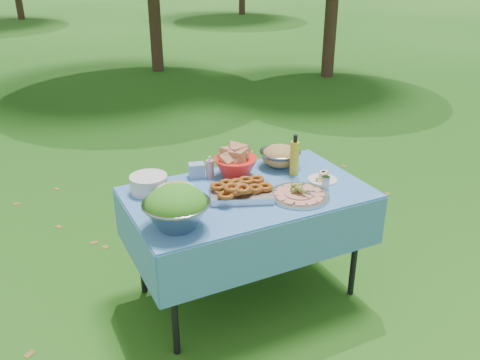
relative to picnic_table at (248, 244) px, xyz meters
name	(u,v)px	position (x,y,z in m)	size (l,w,h in m)	color
ground	(247,292)	(0.00, 0.00, -0.38)	(80.00, 80.00, 0.00)	#0B370A
picnic_table	(248,244)	(0.00, 0.00, 0.00)	(1.46, 0.86, 0.76)	#78B7E8
salad_bowl	(176,207)	(-0.54, -0.22, 0.50)	(0.36, 0.36, 0.24)	gray
pasta_bowl_white	(176,193)	(-0.45, 0.05, 0.44)	(0.23, 0.23, 0.13)	silver
plate_stack	(149,183)	(-0.54, 0.28, 0.43)	(0.23, 0.23, 0.10)	silver
wipes_box	(197,170)	(-0.20, 0.34, 0.43)	(0.10, 0.07, 0.09)	#84A7CC
sanitizer_bottle	(210,167)	(-0.12, 0.30, 0.45)	(0.05, 0.05, 0.15)	#CD8598
bread_bowl	(236,162)	(0.04, 0.25, 0.48)	(0.28, 0.28, 0.19)	red
pasta_bowl_steel	(280,156)	(0.38, 0.27, 0.45)	(0.27, 0.27, 0.15)	gray
fried_tray	(241,190)	(-0.07, -0.04, 0.42)	(0.37, 0.26, 0.09)	silver
charcuterie_platter	(299,190)	(0.24, -0.20, 0.42)	(0.37, 0.37, 0.08)	#B0B1B7
oil_bottle	(295,155)	(0.39, 0.10, 0.52)	(0.06, 0.06, 0.27)	gold
cheese_plate	(323,176)	(0.51, -0.07, 0.41)	(0.19, 0.19, 0.05)	silver
shaker	(326,183)	(0.45, -0.18, 0.42)	(0.05, 0.05, 0.08)	silver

